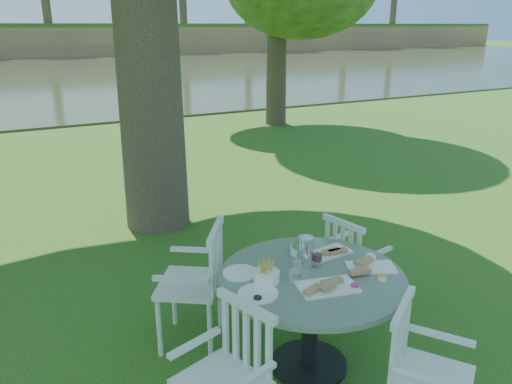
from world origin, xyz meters
TOP-DOWN VIEW (x-y plane):
  - ground at (0.00, 0.00)m, footprint 140.00×140.00m
  - table at (-0.37, -1.33)m, footprint 1.29×1.29m
  - chair_ne at (0.35, -0.84)m, footprint 0.49×0.51m
  - chair_nw at (-0.94, -0.68)m, footprint 0.66×0.67m
  - chair_sw at (-1.16, -1.70)m, footprint 0.55×0.57m
  - chair_se at (-0.23, -2.20)m, footprint 0.62×0.62m
  - tableware at (-0.41, -1.26)m, footprint 1.21×0.76m
  - river at (0.00, 23.00)m, footprint 100.00×28.00m

SIDE VIEW (x-z plane):
  - ground at x=0.00m, z-range 0.00..0.00m
  - river at x=0.00m, z-range -0.06..0.06m
  - chair_ne at x=0.35m, z-range 0.08..0.95m
  - chair_sw at x=-1.16m, z-range 0.08..0.99m
  - chair_se at x=-0.23m, z-range 0.08..0.99m
  - chair_nw at x=-0.94m, z-range 0.09..1.07m
  - table at x=-0.37m, z-range 0.22..0.98m
  - tableware at x=-0.41m, z-range 0.69..0.92m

